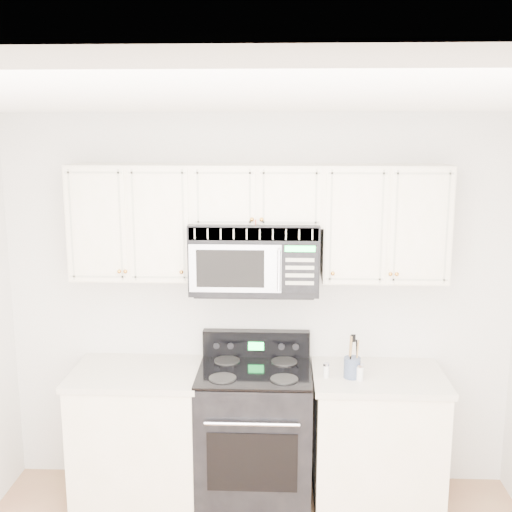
{
  "coord_description": "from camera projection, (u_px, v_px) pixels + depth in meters",
  "views": [
    {
      "loc": [
        0.17,
        -2.55,
        2.5
      ],
      "look_at": [
        0.0,
        1.3,
        1.73
      ],
      "focal_mm": 45.0,
      "sensor_mm": 36.0,
      "label": 1
    }
  ],
  "objects": [
    {
      "name": "room",
      "position": [
        243.0,
        413.0,
        2.74
      ],
      "size": [
        3.51,
        3.51,
        2.61
      ],
      "color": "#A4845B",
      "rests_on": "ground"
    },
    {
      "name": "base_cabinet_left",
      "position": [
        140.0,
        438.0,
        4.36
      ],
      "size": [
        0.86,
        0.65,
        0.92
      ],
      "color": "white",
      "rests_on": "ground"
    },
    {
      "name": "base_cabinet_right",
      "position": [
        376.0,
        443.0,
        4.29
      ],
      "size": [
        0.86,
        0.65,
        0.92
      ],
      "color": "white",
      "rests_on": "ground"
    },
    {
      "name": "range",
      "position": [
        255.0,
        433.0,
        4.31
      ],
      "size": [
        0.74,
        0.68,
        1.12
      ],
      "color": "black",
      "rests_on": "ground"
    },
    {
      "name": "upper_cabinets",
      "position": [
        258.0,
        216.0,
        4.17
      ],
      "size": [
        2.44,
        0.37,
        0.75
      ],
      "color": "white",
      "rests_on": "ground"
    },
    {
      "name": "microwave",
      "position": [
        255.0,
        256.0,
        4.18
      ],
      "size": [
        0.83,
        0.46,
        0.46
      ],
      "color": "black",
      "rests_on": "ground"
    },
    {
      "name": "utensil_crock",
      "position": [
        352.0,
        366.0,
        4.12
      ],
      "size": [
        0.11,
        0.11,
        0.29
      ],
      "color": "#405374",
      "rests_on": "base_cabinet_right"
    },
    {
      "name": "shaker_salt",
      "position": [
        326.0,
        370.0,
        4.12
      ],
      "size": [
        0.04,
        0.04,
        0.09
      ],
      "color": "silver",
      "rests_on": "base_cabinet_right"
    },
    {
      "name": "shaker_pepper",
      "position": [
        360.0,
        372.0,
        4.07
      ],
      "size": [
        0.05,
        0.05,
        0.11
      ],
      "color": "silver",
      "rests_on": "base_cabinet_right"
    }
  ]
}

